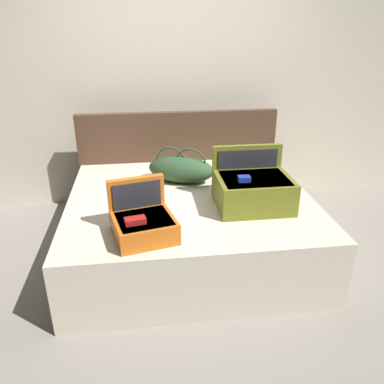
{
  "coord_description": "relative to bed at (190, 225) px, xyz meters",
  "views": [
    {
      "loc": [
        -0.36,
        -2.49,
        1.87
      ],
      "look_at": [
        0.0,
        0.27,
        0.63
      ],
      "focal_mm": 36.16,
      "sensor_mm": 36.0,
      "label": 1
    }
  ],
  "objects": [
    {
      "name": "bed",
      "position": [
        0.0,
        0.0,
        0.0
      ],
      "size": [
        1.98,
        1.78,
        0.53
      ],
      "primitive_type": "cube",
      "color": "beige",
      "rests_on": "ground"
    },
    {
      "name": "hard_case_medium",
      "position": [
        -0.39,
        -0.58,
        0.37
      ],
      "size": [
        0.47,
        0.48,
        0.36
      ],
      "rotation": [
        0.0,
        0.0,
        0.23
      ],
      "color": "#D16619",
      "rests_on": "bed"
    },
    {
      "name": "headboard",
      "position": [
        0.0,
        0.93,
        0.25
      ],
      "size": [
        2.02,
        0.08,
        1.04
      ],
      "primitive_type": "cube",
      "color": "#4C3323",
      "rests_on": "ground"
    },
    {
      "name": "pillow_near_headboard",
      "position": [
        0.7,
        0.37,
        0.35
      ],
      "size": [
        0.39,
        0.3,
        0.16
      ],
      "primitive_type": "ellipsoid",
      "rotation": [
        0.0,
        0.0,
        -0.11
      ],
      "color": "#4C724C",
      "rests_on": "bed"
    },
    {
      "name": "ground_plane",
      "position": [
        0.0,
        -0.4,
        -0.27
      ],
      "size": [
        12.0,
        12.0,
        0.0
      ],
      "primitive_type": "plane",
      "color": "gray"
    },
    {
      "name": "back_wall",
      "position": [
        0.0,
        1.25,
        1.03
      ],
      "size": [
        8.0,
        0.1,
        2.6
      ],
      "primitive_type": "cube",
      "color": "beige",
      "rests_on": "ground"
    },
    {
      "name": "duffel_bag",
      "position": [
        -0.04,
        0.34,
        0.39
      ],
      "size": [
        0.66,
        0.48,
        0.32
      ],
      "rotation": [
        0.0,
        0.0,
        -0.38
      ],
      "color": "#2D4C2D",
      "rests_on": "bed"
    },
    {
      "name": "hard_case_large",
      "position": [
        0.46,
        -0.23,
        0.41
      ],
      "size": [
        0.57,
        0.47,
        0.43
      ],
      "rotation": [
        0.0,
        0.0,
        0.0
      ],
      "color": "olive",
      "rests_on": "bed"
    }
  ]
}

